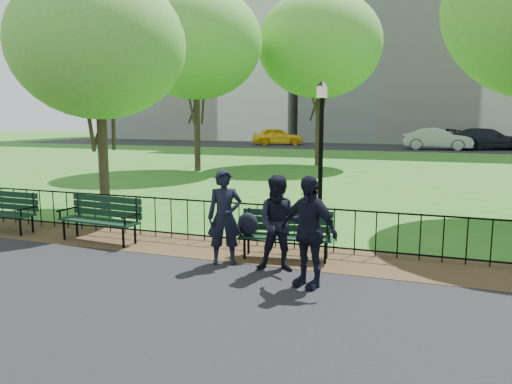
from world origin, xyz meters
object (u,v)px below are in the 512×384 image
(person_mid, at_px, (280,224))
(sedan_dark, at_px, (486,139))
(lamppost, at_px, (321,147))
(person_left, at_px, (225,217))
(taxi, at_px, (278,136))
(park_bench_left_b, at_px, (3,207))
(park_bench_main, at_px, (270,227))
(person_right, at_px, (308,231))
(park_bench_left_a, at_px, (102,214))
(tree_near_w, at_px, (98,45))
(tree_far_c, at_px, (320,45))
(tree_mid_w, at_px, (195,43))
(sedan_silver, at_px, (438,139))

(person_mid, height_order, sedan_dark, person_mid)
(lamppost, xyz_separation_m, person_left, (-0.86, -4.06, -1.03))
(taxi, xyz_separation_m, sedan_dark, (16.91, -0.46, 0.06))
(park_bench_left_b, height_order, person_mid, person_mid)
(park_bench_main, xyz_separation_m, sedan_dark, (6.62, 33.41, 0.22))
(taxi, bearing_deg, park_bench_main, 175.01)
(person_mid, relative_size, person_right, 0.94)
(park_bench_left_a, bearing_deg, person_left, -6.05)
(tree_near_w, bearing_deg, park_bench_left_b, -103.55)
(tree_near_w, distance_m, person_left, 7.26)
(person_mid, distance_m, sedan_dark, 34.66)
(park_bench_main, distance_m, park_bench_left_a, 3.78)
(park_bench_main, height_order, person_left, person_left)
(tree_far_c, bearing_deg, tree_mid_w, -136.39)
(park_bench_main, distance_m, sedan_dark, 34.06)
(tree_mid_w, bearing_deg, taxi, 96.58)
(person_mid, height_order, taxi, person_mid)
(person_right, relative_size, sedan_dark, 0.31)
(park_bench_main, bearing_deg, lamppost, 78.84)
(park_bench_left_a, xyz_separation_m, person_mid, (4.19, -0.71, 0.24))
(tree_far_c, bearing_deg, sedan_dark, 58.64)
(taxi, bearing_deg, tree_far_c, -177.81)
(lamppost, height_order, tree_near_w, tree_near_w)
(park_bench_left_a, xyz_separation_m, sedan_dark, (10.41, 33.38, 0.23))
(park_bench_left_a, xyz_separation_m, tree_far_c, (0.77, 17.57, 5.67))
(park_bench_main, relative_size, tree_mid_w, 0.21)
(tree_near_w, xyz_separation_m, person_mid, (6.23, -3.60, -3.70))
(person_left, bearing_deg, park_bench_main, 19.79)
(sedan_silver, bearing_deg, tree_mid_w, 150.57)
(person_left, bearing_deg, park_bench_left_b, 150.20)
(lamppost, distance_m, tree_far_c, 15.15)
(park_bench_left_a, distance_m, person_right, 5.02)
(park_bench_main, distance_m, lamppost, 3.69)
(tree_far_c, height_order, person_left, tree_far_c)
(park_bench_left_a, relative_size, person_mid, 1.14)
(taxi, bearing_deg, tree_mid_w, 164.68)
(person_mid, relative_size, taxi, 0.37)
(park_bench_left_b, xyz_separation_m, sedan_dark, (13.14, 33.38, 0.26))
(tree_far_c, bearing_deg, park_bench_left_b, -101.28)
(park_bench_left_b, xyz_separation_m, taxi, (-3.77, 33.84, 0.20))
(tree_mid_w, distance_m, sedan_silver, 22.73)
(person_left, distance_m, sedan_dark, 34.79)
(park_bench_left_a, distance_m, taxi, 34.47)
(park_bench_left_a, xyz_separation_m, sedan_silver, (6.88, 32.15, 0.24))
(lamppost, relative_size, taxi, 0.78)
(park_bench_main, height_order, tree_near_w, tree_near_w)
(park_bench_left_b, distance_m, sedan_dark, 35.87)
(tree_mid_w, bearing_deg, sedan_silver, 60.26)
(tree_far_c, bearing_deg, park_bench_main, -80.26)
(person_left, relative_size, person_right, 0.97)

